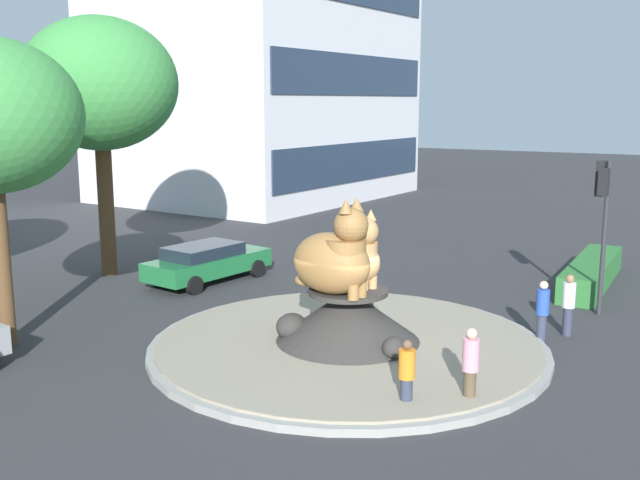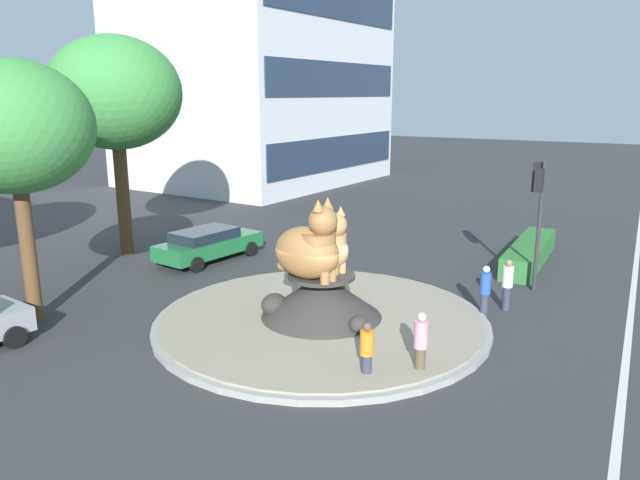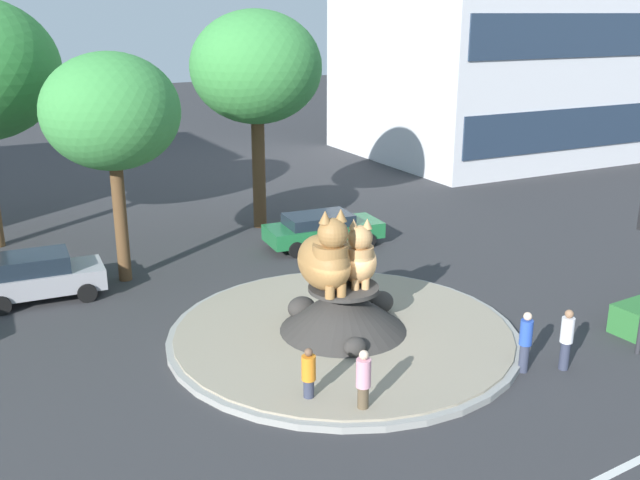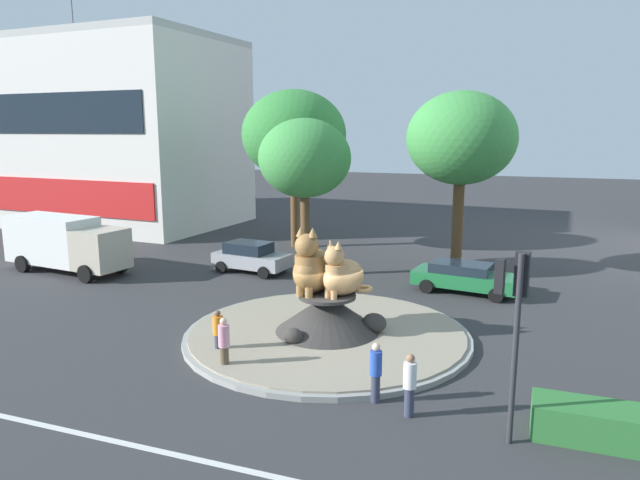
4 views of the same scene
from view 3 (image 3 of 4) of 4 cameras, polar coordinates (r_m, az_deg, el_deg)
ground_plane at (r=21.52m, az=1.85°, el=-7.72°), size 160.00×160.00×0.00m
roundabout_island at (r=21.33m, az=1.86°, el=-6.53°), size 10.39×10.39×1.62m
cat_statue_tabby at (r=20.33m, az=0.47°, el=-1.55°), size 1.88×2.60×2.49m
cat_statue_calico at (r=20.94m, az=3.02°, el=-1.45°), size 1.97×2.11×2.06m
broadleaf_tree_behind_island at (r=25.44m, az=-16.32°, el=9.72°), size 4.66×4.66×8.03m
second_tree_near_tower at (r=31.20m, az=-5.11°, el=13.47°), size 5.60×5.60×9.41m
pedestrian_orange_shirt at (r=17.65m, az=-0.91°, el=-10.79°), size 0.35×0.35×1.55m
pedestrian_white_shirt at (r=20.39m, az=19.06°, el=-7.40°), size 0.35×0.35×1.74m
pedestrian_blue_shirt at (r=19.93m, az=16.06°, el=-7.70°), size 0.34×0.34×1.72m
pedestrian_pink_shirt at (r=17.19m, az=3.47°, el=-11.23°), size 0.36×0.36×1.74m
sedan_on_far_lane at (r=29.37m, az=0.19°, el=0.90°), size 4.99×2.61×1.39m
hatchback_near_shophouse at (r=25.70m, az=-21.47°, el=-2.67°), size 4.21×2.44×1.60m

